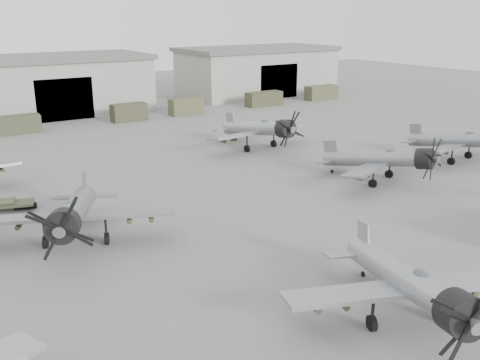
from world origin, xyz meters
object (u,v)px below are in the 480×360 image
(aircraft_mid_3, at_px, (463,141))
(aircraft_mid_2, at_px, (384,159))
(aircraft_far_1, at_px, (262,129))
(aircraft_near_1, at_px, (413,285))
(aircraft_mid_1, at_px, (73,213))

(aircraft_mid_3, bearing_deg, aircraft_mid_2, 173.81)
(aircraft_mid_3, distance_m, aircraft_far_1, 21.21)
(aircraft_near_1, relative_size, aircraft_mid_1, 0.98)
(aircraft_mid_2, bearing_deg, aircraft_mid_3, -16.88)
(aircraft_mid_2, bearing_deg, aircraft_far_1, 78.36)
(aircraft_near_1, height_order, aircraft_mid_1, aircraft_mid_1)
(aircraft_mid_1, relative_size, aircraft_mid_3, 1.04)
(aircraft_far_1, bearing_deg, aircraft_mid_3, -51.80)
(aircraft_mid_1, xyz_separation_m, aircraft_mid_3, (39.90, -0.80, -0.15))
(aircraft_far_1, bearing_deg, aircraft_mid_1, -154.79)
(aircraft_near_1, relative_size, aircraft_mid_3, 1.02)
(aircraft_mid_1, height_order, aircraft_far_1, aircraft_mid_1)
(aircraft_mid_1, xyz_separation_m, aircraft_mid_2, (27.61, -1.34, -0.17))
(aircraft_mid_1, bearing_deg, aircraft_mid_3, 23.07)
(aircraft_near_1, distance_m, aircraft_far_1, 36.17)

